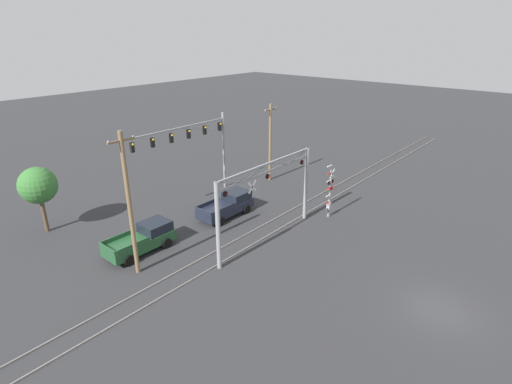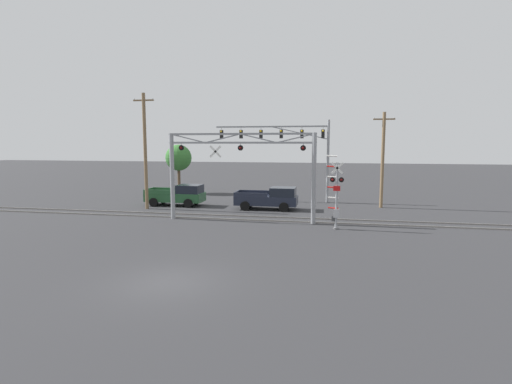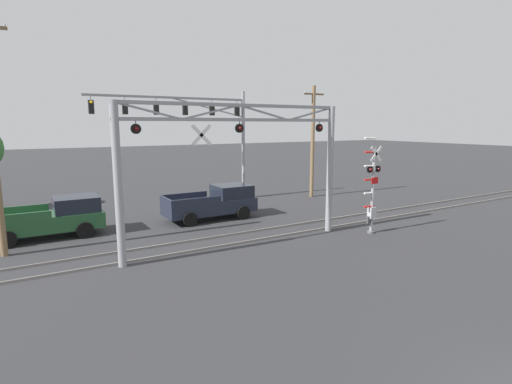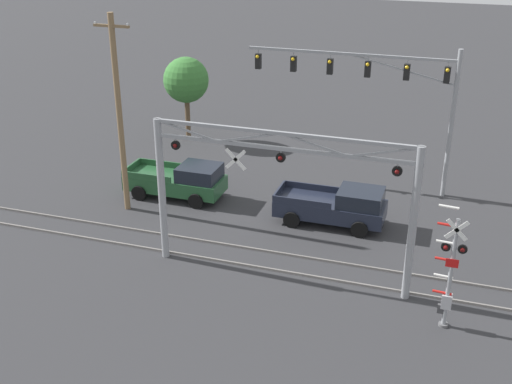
{
  "view_description": "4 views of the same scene",
  "coord_description": "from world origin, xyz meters",
  "px_view_note": "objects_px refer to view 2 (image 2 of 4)",
  "views": [
    {
      "loc": [
        -21.27,
        -4.14,
        15.13
      ],
      "look_at": [
        -0.22,
        13.86,
        3.83
      ],
      "focal_mm": 28.0,
      "sensor_mm": 36.0,
      "label": 1
    },
    {
      "loc": [
        6.39,
        -14.5,
        5.56
      ],
      "look_at": [
        1.15,
        12.74,
        2.16
      ],
      "focal_mm": 28.0,
      "sensor_mm": 36.0,
      "label": 2
    },
    {
      "loc": [
        -8.21,
        -2.29,
        5.39
      ],
      "look_at": [
        2.35,
        15.5,
        1.88
      ],
      "focal_mm": 28.0,
      "sensor_mm": 36.0,
      "label": 3
    },
    {
      "loc": [
        6.26,
        -9.04,
        14.0
      ],
      "look_at": [
        -2.14,
        16.41,
        2.01
      ],
      "focal_mm": 45.0,
      "sensor_mm": 36.0,
      "label": 4
    }
  ],
  "objects_px": {
    "pickup_truck_following": "(178,195)",
    "utility_pole_left": "(145,150)",
    "crossing_signal_mast": "(336,198)",
    "utility_pole_right": "(383,159)",
    "traffic_signal_span": "(295,143)",
    "crossing_gantry": "(240,166)",
    "pickup_truck_lead": "(270,198)",
    "background_tree_beyond_span": "(179,158)"
  },
  "relations": [
    {
      "from": "traffic_signal_span",
      "to": "utility_pole_left",
      "type": "height_order",
      "value": "utility_pole_left"
    },
    {
      "from": "crossing_gantry",
      "to": "utility_pole_left",
      "type": "height_order",
      "value": "utility_pole_left"
    },
    {
      "from": "traffic_signal_span",
      "to": "pickup_truck_lead",
      "type": "bearing_deg",
      "value": -107.13
    },
    {
      "from": "utility_pole_right",
      "to": "traffic_signal_span",
      "type": "bearing_deg",
      "value": 164.06
    },
    {
      "from": "traffic_signal_span",
      "to": "pickup_truck_following",
      "type": "relative_size",
      "value": 2.11
    },
    {
      "from": "pickup_truck_lead",
      "to": "utility_pole_left",
      "type": "xyz_separation_m",
      "value": [
        -10.35,
        -1.62,
        4.04
      ]
    },
    {
      "from": "crossing_gantry",
      "to": "pickup_truck_following",
      "type": "relative_size",
      "value": 2.06
    },
    {
      "from": "crossing_signal_mast",
      "to": "background_tree_beyond_span",
      "type": "bearing_deg",
      "value": 137.02
    },
    {
      "from": "utility_pole_left",
      "to": "background_tree_beyond_span",
      "type": "height_order",
      "value": "utility_pole_left"
    },
    {
      "from": "crossing_gantry",
      "to": "pickup_truck_following",
      "type": "xyz_separation_m",
      "value": [
        -7.08,
        5.91,
        -3.01
      ]
    },
    {
      "from": "pickup_truck_following",
      "to": "utility_pole_right",
      "type": "bearing_deg",
      "value": 7.43
    },
    {
      "from": "pickup_truck_lead",
      "to": "utility_pole_left",
      "type": "bearing_deg",
      "value": -171.08
    },
    {
      "from": "pickup_truck_lead",
      "to": "background_tree_beyond_span",
      "type": "xyz_separation_m",
      "value": [
        -11.68,
        9.02,
        2.98
      ]
    },
    {
      "from": "crossing_signal_mast",
      "to": "traffic_signal_span",
      "type": "bearing_deg",
      "value": 107.83
    },
    {
      "from": "utility_pole_left",
      "to": "background_tree_beyond_span",
      "type": "distance_m",
      "value": 10.77
    },
    {
      "from": "utility_pole_left",
      "to": "crossing_signal_mast",
      "type": "bearing_deg",
      "value": -18.46
    },
    {
      "from": "crossing_signal_mast",
      "to": "pickup_truck_following",
      "type": "xyz_separation_m",
      "value": [
        -13.73,
        7.37,
        -1.11
      ]
    },
    {
      "from": "crossing_signal_mast",
      "to": "utility_pole_right",
      "type": "distance_m",
      "value": 10.67
    },
    {
      "from": "pickup_truck_following",
      "to": "pickup_truck_lead",
      "type": "bearing_deg",
      "value": -3.42
    },
    {
      "from": "crossing_signal_mast",
      "to": "pickup_truck_lead",
      "type": "bearing_deg",
      "value": 128.02
    },
    {
      "from": "pickup_truck_lead",
      "to": "traffic_signal_span",
      "type": "bearing_deg",
      "value": 72.87
    },
    {
      "from": "crossing_signal_mast",
      "to": "pickup_truck_lead",
      "type": "distance_m",
      "value": 8.8
    },
    {
      "from": "background_tree_beyond_span",
      "to": "utility_pole_left",
      "type": "bearing_deg",
      "value": -82.89
    },
    {
      "from": "crossing_gantry",
      "to": "traffic_signal_span",
      "type": "distance_m",
      "value": 10.92
    },
    {
      "from": "traffic_signal_span",
      "to": "utility_pole_right",
      "type": "xyz_separation_m",
      "value": [
        7.77,
        -2.22,
        -1.3
      ]
    },
    {
      "from": "crossing_gantry",
      "to": "background_tree_beyond_span",
      "type": "distance_m",
      "value": 17.78
    },
    {
      "from": "crossing_gantry",
      "to": "pickup_truck_following",
      "type": "bearing_deg",
      "value": 140.16
    },
    {
      "from": "utility_pole_left",
      "to": "utility_pole_right",
      "type": "bearing_deg",
      "value": 12.68
    },
    {
      "from": "traffic_signal_span",
      "to": "pickup_truck_following",
      "type": "distance_m",
      "value": 11.81
    },
    {
      "from": "traffic_signal_span",
      "to": "crossing_signal_mast",
      "type": "bearing_deg",
      "value": -72.17
    },
    {
      "from": "utility_pole_left",
      "to": "background_tree_beyond_span",
      "type": "relative_size",
      "value": 1.79
    },
    {
      "from": "pickup_truck_following",
      "to": "utility_pole_right",
      "type": "relative_size",
      "value": 0.63
    },
    {
      "from": "crossing_gantry",
      "to": "pickup_truck_lead",
      "type": "height_order",
      "value": "crossing_gantry"
    },
    {
      "from": "crossing_gantry",
      "to": "crossing_signal_mast",
      "type": "relative_size",
      "value": 2.21
    },
    {
      "from": "pickup_truck_lead",
      "to": "pickup_truck_following",
      "type": "relative_size",
      "value": 1.01
    },
    {
      "from": "crossing_gantry",
      "to": "utility_pole_left",
      "type": "relative_size",
      "value": 1.1
    },
    {
      "from": "crossing_gantry",
      "to": "pickup_truck_following",
      "type": "distance_m",
      "value": 9.7
    },
    {
      "from": "pickup_truck_following",
      "to": "utility_pole_left",
      "type": "distance_m",
      "value": 4.98
    },
    {
      "from": "crossing_signal_mast",
      "to": "utility_pole_right",
      "type": "height_order",
      "value": "utility_pole_right"
    },
    {
      "from": "crossing_gantry",
      "to": "crossing_signal_mast",
      "type": "height_order",
      "value": "crossing_gantry"
    },
    {
      "from": "traffic_signal_span",
      "to": "utility_pole_left",
      "type": "xyz_separation_m",
      "value": [
        -11.9,
        -6.65,
        -0.55
      ]
    },
    {
      "from": "crossing_signal_mast",
      "to": "pickup_truck_lead",
      "type": "xyz_separation_m",
      "value": [
        -5.37,
        6.87,
        -1.11
      ]
    }
  ]
}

